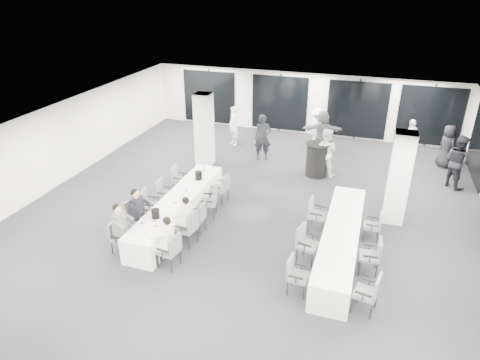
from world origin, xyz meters
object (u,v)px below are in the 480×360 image
object	(u,v)px
chair_main_right_mid	(198,216)
standing_guest_e	(447,144)
chair_main_left_far	(178,177)
chair_side_right_near	(370,291)
standing_guest_c	(318,124)
chair_side_left_near	(295,273)
chair_main_left_fourth	(163,192)
chair_main_right_second	(189,226)
standing_guest_a	(263,135)
chair_main_right_near	(171,249)
standing_guest_f	(322,129)
chair_main_left_mid	(149,203)
chair_side_left_mid	(305,241)
cocktail_table	(317,159)
chair_main_right_fourth	(211,200)
ice_bucket_far	(199,175)
chair_main_left_near	(118,235)
chair_side_right_mid	(373,254)
banquet_table_side	(340,241)
standing_guest_b	(325,149)
standing_guest_g	(234,123)
chair_side_right_far	(375,224)
standing_guest_h	(458,158)
standing_guest_d	(411,136)
banquet_table_main	(179,209)
chair_side_left_far	(315,212)
chair_main_left_second	(135,215)
chair_main_right_far	(222,187)

from	to	relation	value
chair_main_right_mid	standing_guest_e	distance (m)	10.22
chair_main_left_far	chair_side_right_near	world-z (taller)	chair_side_right_near
standing_guest_c	chair_side_left_near	bearing A→B (deg)	150.27
chair_main_left_fourth	standing_guest_c	size ratio (longest dim) A/B	0.49
chair_main_right_second	chair_main_left_fourth	bearing A→B (deg)	53.55
chair_main_right_mid	standing_guest_a	distance (m)	5.86
chair_main_right_near	standing_guest_f	size ratio (longest dim) A/B	0.48
chair_main_left_mid	chair_main_right_near	distance (m)	2.52
chair_side_left_mid	standing_guest_c	bearing A→B (deg)	-159.21
standing_guest_c	chair_side_left_mid	bearing A→B (deg)	151.17
chair_main_left_far	chair_main_right_second	bearing A→B (deg)	27.01
cocktail_table	chair_main_right_fourth	size ratio (longest dim) A/B	1.25
chair_main_left_mid	ice_bucket_far	size ratio (longest dim) A/B	3.75
chair_main_left_fourth	chair_main_right_mid	xyz separation A→B (m)	(1.66, -1.07, 0.00)
chair_side_left_near	standing_guest_f	size ratio (longest dim) A/B	0.46
chair_main_left_near	standing_guest_f	xyz separation A→B (m)	(4.05, 8.87, 0.50)
chair_main_right_near	chair_side_right_mid	size ratio (longest dim) A/B	1.01
banquet_table_side	chair_main_left_mid	world-z (taller)	chair_main_left_mid
standing_guest_b	cocktail_table	bearing A→B (deg)	27.33
chair_main_left_far	standing_guest_g	world-z (taller)	standing_guest_g
chair_main_left_mid	chair_side_left_mid	distance (m)	4.82
chair_main_left_near	standing_guest_a	size ratio (longest dim) A/B	0.43
chair_side_left_near	standing_guest_a	xyz separation A→B (m)	(-2.86, 7.50, 0.51)
chair_main_right_near	chair_main_left_fourth	bearing A→B (deg)	40.30
standing_guest_c	standing_guest_g	size ratio (longest dim) A/B	0.97
chair_side_left_mid	chair_main_right_near	bearing A→B (deg)	-52.96
chair_side_right_far	standing_guest_h	world-z (taller)	standing_guest_h
chair_main_left_fourth	chair_side_left_mid	world-z (taller)	chair_side_left_mid
chair_main_right_near	chair_main_left_far	bearing A→B (deg)	32.65
chair_side_right_near	chair_main_left_far	bearing A→B (deg)	70.19
standing_guest_a	ice_bucket_far	xyz separation A→B (m)	(-1.03, -4.01, -0.15)
chair_main_left_fourth	standing_guest_d	size ratio (longest dim) A/B	0.52
chair_main_left_mid	banquet_table_main	bearing A→B (deg)	96.21
cocktail_table	chair_main_left_near	bearing A→B (deg)	-123.22
banquet_table_side	chair_main_left_far	xyz separation A→B (m)	(-5.62, 1.96, 0.15)
chair_side_left_mid	chair_side_left_far	distance (m)	1.58
standing_guest_a	standing_guest_h	size ratio (longest dim) A/B	0.97
chair_main_right_second	standing_guest_c	bearing A→B (deg)	-4.18
chair_main_right_mid	chair_main_right_near	bearing A→B (deg)	-179.86
chair_main_left_mid	chair_main_right_fourth	bearing A→B (deg)	103.68
chair_side_left_near	banquet_table_main	bearing A→B (deg)	-113.97
chair_main_left_near	chair_side_left_far	size ratio (longest dim) A/B	0.89
chair_main_left_second	chair_main_right_mid	xyz separation A→B (m)	(1.67, 0.61, -0.07)
chair_main_right_far	chair_side_left_near	bearing A→B (deg)	-127.90
standing_guest_d	standing_guest_g	distance (m)	7.28
standing_guest_d	chair_side_right_mid	bearing A→B (deg)	32.18
chair_main_left_far	standing_guest_d	distance (m)	9.52
chair_main_left_mid	standing_guest_d	distance (m)	10.86
chair_main_right_near	standing_guest_d	distance (m)	11.35
standing_guest_e	standing_guest_f	distance (m)	4.74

